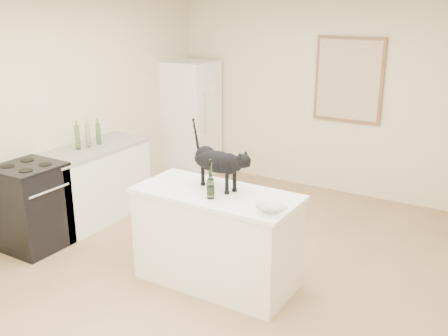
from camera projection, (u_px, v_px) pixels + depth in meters
floor at (219, 269)px, 5.07m from camera, size 5.50×5.50×0.00m
wall_back at (326, 97)px, 6.91m from camera, size 4.50×0.00×4.50m
wall_left at (49, 115)px, 5.78m from camera, size 0.00×5.50×5.50m
island_base at (217, 240)px, 4.73m from camera, size 1.44×0.67×0.86m
island_top at (216, 194)px, 4.59m from camera, size 1.50×0.70×0.04m
left_cabinets at (94, 185)px, 6.15m from camera, size 0.60×1.40×0.86m
left_countertop at (91, 149)px, 6.01m from camera, size 0.62×1.44×0.04m
stove at (32, 208)px, 5.41m from camera, size 0.60×0.60×0.90m
fridge at (191, 119)px, 7.68m from camera, size 0.68×0.68×1.70m
artwork_frame at (349, 80)px, 6.66m from camera, size 0.90×0.03×1.10m
artwork_canvas at (348, 80)px, 6.64m from camera, size 0.82×0.00×1.02m
black_cat at (218, 165)px, 4.62m from camera, size 0.66×0.35×0.45m
wine_bottle at (211, 182)px, 4.39m from camera, size 0.07×0.07×0.31m
glass_bowl at (271, 209)px, 4.12m from camera, size 0.30×0.30×0.06m
fridge_paper at (213, 88)px, 7.43m from camera, size 0.02×0.13×0.16m
counter_bottle_cluster at (88, 136)px, 5.96m from camera, size 0.12×0.33×0.28m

